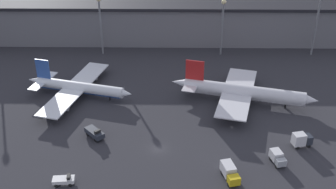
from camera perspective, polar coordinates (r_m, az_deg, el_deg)
ground at (r=108.97m, az=-1.31°, el=-7.37°), size 600.00×600.00×0.00m
terminal_building at (r=174.17m, az=-0.46°, el=10.12°), size 199.33×22.59×16.04m
airplane_0 at (r=134.08m, az=-12.11°, el=0.95°), size 34.80×37.19×10.98m
airplane_1 at (r=129.07m, az=9.97°, el=0.34°), size 43.71×33.23×12.15m
service_vehicle_0 at (r=100.58m, az=-13.91°, el=-11.18°), size 5.12×2.75×2.44m
service_vehicle_1 at (r=113.93m, az=17.61°, el=-5.83°), size 5.40×3.60×3.88m
service_vehicle_2 at (r=106.74m, az=14.59°, el=-8.23°), size 3.54×5.39×3.01m
service_vehicle_3 at (r=99.78m, az=8.34°, el=-10.35°), size 4.24×7.25×3.32m
service_vehicle_4 at (r=114.07m, az=-9.91°, el=-5.14°), size 6.05×6.22×2.93m
lamp_post_1 at (r=158.98m, az=-9.18°, el=10.26°), size 1.80×1.80×22.20m
lamp_post_2 at (r=157.83m, az=7.43°, el=10.06°), size 1.80×1.80×21.35m
lamp_post_3 at (r=164.24m, az=19.77°, el=10.73°), size 1.80×1.80×28.08m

